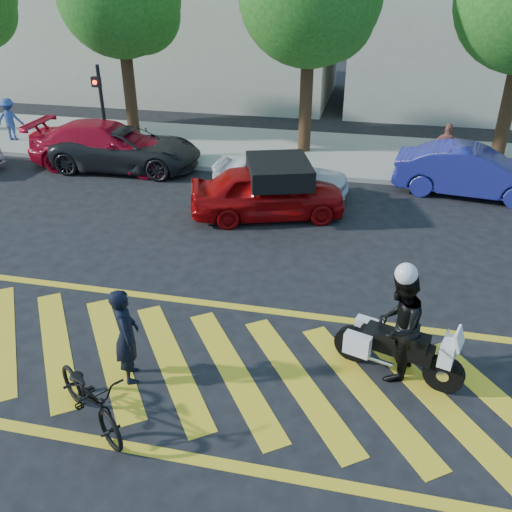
% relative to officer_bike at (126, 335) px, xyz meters
% --- Properties ---
extents(ground, '(90.00, 90.00, 0.00)m').
position_rel_officer_bike_xyz_m(ground, '(1.12, 0.49, -0.84)').
color(ground, black).
rests_on(ground, ground).
extents(sidewalk, '(60.00, 5.00, 0.15)m').
position_rel_officer_bike_xyz_m(sidewalk, '(1.12, 12.49, -0.77)').
color(sidewalk, '#9E998E').
rests_on(sidewalk, ground).
extents(crosswalk, '(12.33, 4.00, 0.01)m').
position_rel_officer_bike_xyz_m(crosswalk, '(1.08, 0.49, -0.84)').
color(crosswalk, yellow).
rests_on(crosswalk, ground).
extents(signal_pole, '(0.28, 0.43, 3.20)m').
position_rel_officer_bike_xyz_m(signal_pole, '(-5.38, 10.22, 1.08)').
color(signal_pole, black).
rests_on(signal_pole, ground).
extents(officer_bike, '(0.64, 0.73, 1.69)m').
position_rel_officer_bike_xyz_m(officer_bike, '(0.00, 0.00, 0.00)').
color(officer_bike, black).
rests_on(officer_bike, ground).
extents(bicycle, '(1.91, 1.66, 0.99)m').
position_rel_officer_bike_xyz_m(bicycle, '(-0.13, -1.07, -0.35)').
color(bicycle, black).
rests_on(bicycle, ground).
extents(police_motorcycle, '(2.11, 1.05, 0.96)m').
position_rel_officer_bike_xyz_m(police_motorcycle, '(4.23, 1.03, -0.32)').
color(police_motorcycle, black).
rests_on(police_motorcycle, ground).
extents(officer_moto, '(0.99, 1.12, 1.94)m').
position_rel_officer_bike_xyz_m(officer_moto, '(4.22, 1.02, 0.12)').
color(officer_moto, black).
rests_on(officer_moto, ground).
extents(red_convertible, '(4.42, 2.85, 1.40)m').
position_rel_officer_bike_xyz_m(red_convertible, '(0.92, 6.86, -0.14)').
color(red_convertible, '#9C0708').
rests_on(red_convertible, ground).
extents(parked_left, '(5.17, 2.17, 1.49)m').
position_rel_officer_bike_xyz_m(parked_left, '(-5.08, 9.69, -0.10)').
color(parked_left, '#AB0A21').
rests_on(parked_left, ground).
extents(parked_mid_left, '(4.92, 2.43, 1.34)m').
position_rel_officer_bike_xyz_m(parked_mid_left, '(-4.38, 9.69, -0.17)').
color(parked_mid_left, black).
rests_on(parked_mid_left, ground).
extents(parked_mid_right, '(3.94, 1.60, 1.34)m').
position_rel_officer_bike_xyz_m(parked_mid_right, '(1.02, 8.29, -0.17)').
color(parked_mid_right, white).
rests_on(parked_mid_right, ground).
extents(parked_right, '(4.52, 2.08, 1.43)m').
position_rel_officer_bike_xyz_m(parked_right, '(6.42, 9.69, -0.13)').
color(parked_right, navy).
rests_on(parked_right, ground).
extents(pedestrian_left, '(1.10, 0.77, 1.54)m').
position_rel_officer_bike_xyz_m(pedestrian_left, '(-9.85, 11.42, 0.08)').
color(pedestrian_left, '#344C91').
rests_on(pedestrian_left, sidewalk).
extents(pedestrian_right, '(1.02, 0.56, 1.65)m').
position_rel_officer_bike_xyz_m(pedestrian_right, '(5.75, 10.79, 0.13)').
color(pedestrian_right, '#955344').
rests_on(pedestrian_right, sidewalk).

